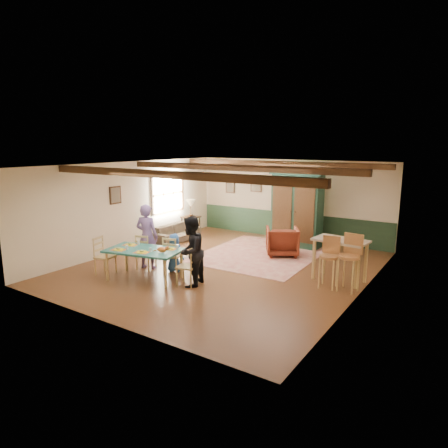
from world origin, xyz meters
The scene contains 35 objects.
floor centered at (0.00, 0.00, 0.00)m, with size 8.00×8.00×0.00m, color #492714.
wall_back centered at (0.00, 4.00, 1.35)m, with size 7.00×0.02×2.70m, color beige.
wall_left centered at (-3.50, 0.00, 1.35)m, with size 0.02×8.00×2.70m, color beige.
wall_right centered at (3.50, 0.00, 1.35)m, with size 0.02×8.00×2.70m, color beige.
ceiling centered at (0.00, 0.00, 2.70)m, with size 7.00×8.00×0.02m, color white.
wainscot_back centered at (0.00, 3.98, 0.45)m, with size 6.95×0.03×0.90m, color #1E3722.
ceiling_beam_front centered at (0.00, -2.30, 2.61)m, with size 6.95×0.16×0.16m, color #311D0D.
ceiling_beam_mid centered at (0.00, 0.40, 2.61)m, with size 6.95×0.16×0.16m, color #311D0D.
ceiling_beam_back centered at (0.00, 3.00, 2.61)m, with size 6.95×0.16×0.16m, color #311D0D.
window_left centered at (-3.47, 1.70, 1.55)m, with size 0.06×1.60×1.30m, color white, non-canonical shape.
picture_left_wall centered at (-3.47, -0.60, 1.75)m, with size 0.04×0.42×0.52m, color gray, non-canonical shape.
picture_back_a centered at (-1.30, 3.97, 1.80)m, with size 0.45×0.04×0.55m, color gray, non-canonical shape.
picture_back_b centered at (-2.40, 3.97, 1.65)m, with size 0.38×0.04×0.48m, color gray, non-canonical shape.
dining_table centered at (-1.12, -1.88, 0.37)m, with size 1.78×0.99×0.74m, color #1E6159, non-canonical shape.
dining_chair_far_left centered at (-1.66, -1.27, 0.47)m, with size 0.42×0.44×0.94m, color tan, non-canonical shape.
dining_chair_far_right centered at (-0.89, -1.09, 0.47)m, with size 0.42×0.44×0.94m, color tan, non-canonical shape.
dining_chair_end_left centered at (-2.23, -2.12, 0.47)m, with size 0.42×0.44×0.94m, color tan, non-canonical shape.
dining_chair_end_right centered at (-0.01, -1.63, 0.47)m, with size 0.42×0.44×0.94m, color tan, non-canonical shape.
person_man centered at (-1.68, -1.19, 0.85)m, with size 0.62×0.41×1.71m, color slate.
person_woman centered at (0.09, -1.61, 0.82)m, with size 0.79×0.62×1.63m, color black.
person_child centered at (-0.91, -1.02, 0.50)m, with size 0.49×0.32×1.00m, color #2959A7.
cat centered at (-0.57, -1.86, 0.83)m, with size 0.36×0.14×0.18m, color #CC6124, non-canonical shape.
place_setting_near_left centered at (-1.60, -2.24, 0.80)m, with size 0.40×0.30×0.11m, color yellow, non-canonical shape.
place_setting_near_center centered at (-0.97, -2.10, 0.80)m, with size 0.40×0.30×0.11m, color yellow, non-canonical shape.
place_setting_far_left centered at (-1.71, -1.75, 0.80)m, with size 0.40×0.30×0.11m, color yellow, non-canonical shape.
place_setting_far_right centered at (-0.64, -1.52, 0.80)m, with size 0.40×0.30×0.11m, color yellow, non-canonical shape.
area_rug centered at (0.16, 1.61, 0.01)m, with size 3.18×3.78×0.01m, color beige.
armoire centered at (0.65, 3.12, 1.20)m, with size 1.70×0.68×2.40m, color #143427.
armchair centered at (0.74, 1.89, 0.42)m, with size 0.90×0.93×0.84m, color #46150E.
sofa centered at (-3.01, 1.53, 0.27)m, with size 1.87×0.73×0.55m, color #43372A.
end_table centered at (-3.16, 2.54, 0.33)m, with size 0.54×0.54×0.67m, color #311D0D, non-canonical shape.
table_lamp centered at (-3.16, 2.54, 0.97)m, with size 0.34×0.34×0.61m, color beige, non-canonical shape.
counter_table centered at (2.84, 0.61, 0.51)m, with size 1.22×0.71×1.02m, color beige, non-canonical shape.
bar_stool_left centered at (2.77, 0.02, 0.59)m, with size 0.42×0.46×1.17m, color #B07544, non-canonical shape.
bar_stool_right centered at (3.22, 0.04, 0.64)m, with size 0.45×0.50×1.28m, color #B07544, non-canonical shape.
Camera 1 is at (5.56, -8.53, 3.25)m, focal length 32.00 mm.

